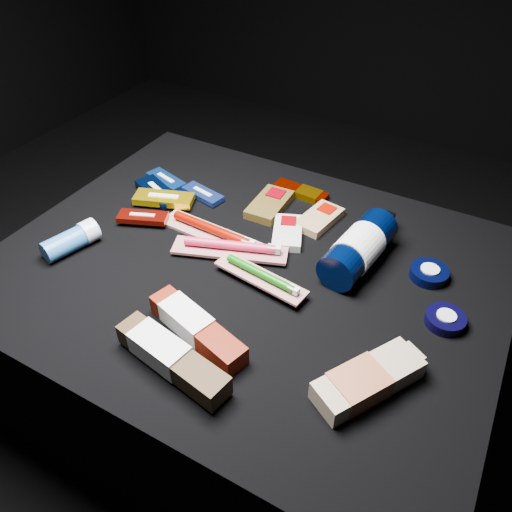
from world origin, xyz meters
The scene contains 21 objects.
ground centered at (0.00, 0.00, 0.00)m, with size 3.00×3.00×0.00m, color black.
cloth_table centered at (0.00, 0.00, 0.20)m, with size 0.98×0.78×0.40m, color black.
luna_bar_0 centered at (-0.33, 0.17, 0.41)m, with size 0.12×0.07×0.01m.
luna_bar_1 centered at (-0.21, 0.16, 0.41)m, with size 0.11×0.06×0.01m.
luna_bar_2 centered at (-0.31, 0.11, 0.41)m, with size 0.14×0.10×0.02m.
luna_bar_3 centered at (-0.27, 0.09, 0.42)m, with size 0.14×0.09×0.02m.
luna_bar_4 centered at (-0.27, 0.01, 0.42)m, with size 0.11×0.08×0.01m.
clif_bar_0 centered at (-0.05, 0.20, 0.41)m, with size 0.07×0.13×0.02m.
clif_bar_1 centered at (0.03, 0.13, 0.41)m, with size 0.10×0.13×0.02m.
clif_bar_2 centered at (0.07, 0.21, 0.41)m, with size 0.08×0.12×0.02m.
power_bar centered at (-0.01, 0.28, 0.41)m, with size 0.13×0.05×0.02m.
lotion_bottle centered at (0.19, 0.11, 0.44)m, with size 0.10×0.25×0.08m.
cream_tin_upper centered at (0.33, 0.14, 0.41)m, with size 0.07×0.07×0.02m.
cream_tin_lower centered at (0.38, 0.03, 0.41)m, with size 0.07×0.07×0.02m.
bodywash_bottle centered at (0.31, -0.16, 0.42)m, with size 0.14×0.19×0.04m.
deodorant_stick centered at (-0.34, -0.13, 0.42)m, with size 0.08×0.12×0.05m.
toothbrush_pack_0 centered at (-0.11, 0.04, 0.41)m, with size 0.25×0.07×0.03m.
toothbrush_pack_1 centered at (-0.04, 0.01, 0.42)m, with size 0.24×0.13×0.03m.
toothbrush_pack_2 centered at (0.05, -0.04, 0.42)m, with size 0.20×0.07×0.02m.
toothpaste_carton_red centered at (0.01, -0.20, 0.42)m, with size 0.21×0.10×0.04m.
toothpaste_carton_green centered at (0.01, -0.28, 0.43)m, with size 0.22×0.08×0.04m.
Camera 1 is at (0.38, -0.65, 1.06)m, focal length 35.00 mm.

